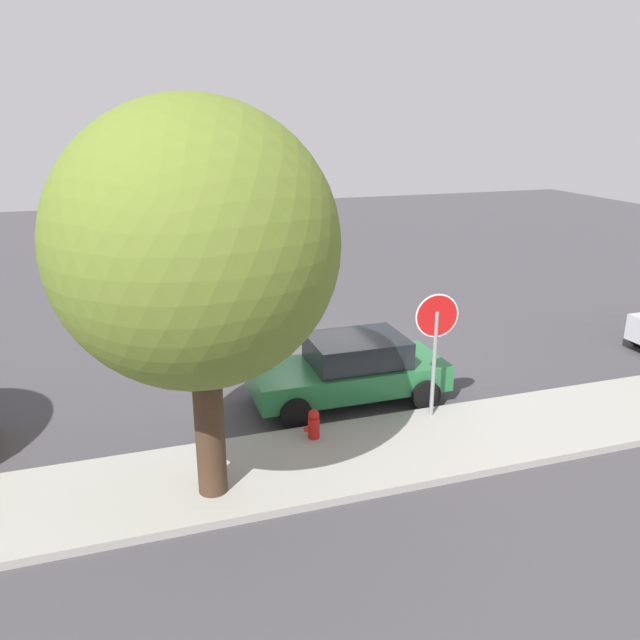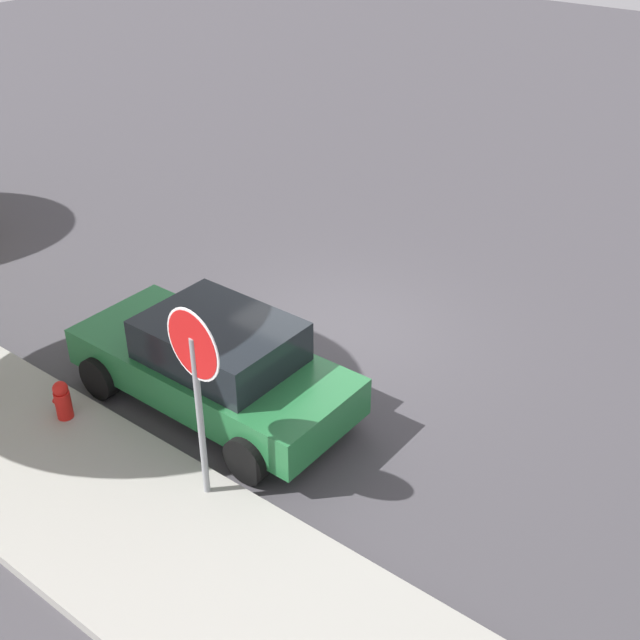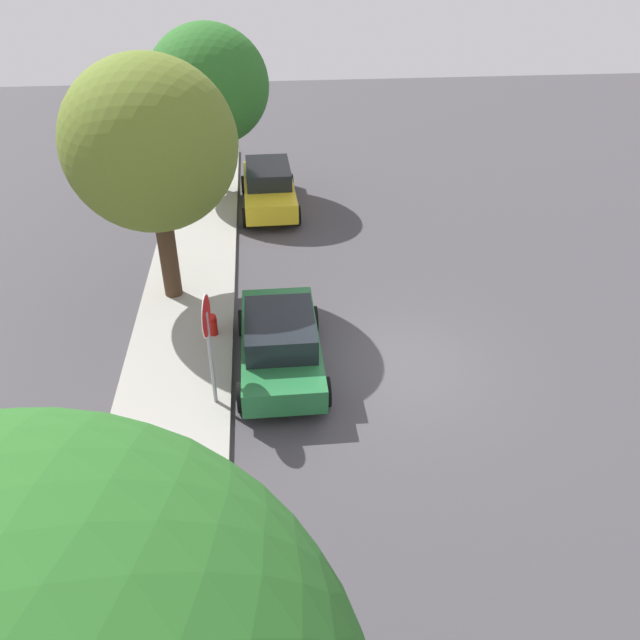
{
  "view_description": "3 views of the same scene",
  "coord_description": "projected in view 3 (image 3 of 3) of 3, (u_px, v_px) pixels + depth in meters",
  "views": [
    {
      "loc": [
        4.61,
        14.16,
        5.92
      ],
      "look_at": [
        0.39,
        1.13,
        1.4
      ],
      "focal_mm": 35.0,
      "sensor_mm": 36.0,
      "label": 1
    },
    {
      "loc": [
        -6.52,
        8.87,
        6.97
      ],
      "look_at": [
        -0.87,
        1.59,
        1.32
      ],
      "focal_mm": 45.0,
      "sensor_mm": 36.0,
      "label": 2
    },
    {
      "loc": [
        -11.24,
        2.85,
        8.66
      ],
      "look_at": [
        -0.0,
        1.73,
        1.36
      ],
      "focal_mm": 35.0,
      "sensor_mm": 36.0,
      "label": 3
    }
  ],
  "objects": [
    {
      "name": "sidewalk_curb",
      "position": [
        177.0,
        376.0,
        13.88
      ],
      "size": [
        32.0,
        2.45,
        0.14
      ],
      "primitive_type": "cube",
      "color": "#9E9B93",
      "rests_on": "ground_plane"
    },
    {
      "name": "parked_car_green",
      "position": [
        280.0,
        341.0,
        13.87
      ],
      "size": [
        4.16,
        1.93,
        1.43
      ],
      "color": "#236B38",
      "rests_on": "ground_plane"
    },
    {
      "name": "parked_car_yellow",
      "position": [
        269.0,
        186.0,
        21.74
      ],
      "size": [
        4.52,
        1.98,
        1.5
      ],
      "color": "yellow",
      "rests_on": "ground_plane"
    },
    {
      "name": "fire_hydrant",
      "position": [
        213.0,
        326.0,
        15.05
      ],
      "size": [
        0.3,
        0.22,
        0.72
      ],
      "color": "red",
      "rests_on": "ground_plane"
    },
    {
      "name": "stop_sign",
      "position": [
        208.0,
        333.0,
        12.12
      ],
      "size": [
        0.87,
        0.11,
        2.69
      ],
      "color": "gray",
      "rests_on": "ground_plane"
    },
    {
      "name": "street_tree_far",
      "position": [
        151.0,
        146.0,
        14.65
      ],
      "size": [
        4.12,
        4.12,
        6.22
      ],
      "color": "#422D1E",
      "rests_on": "ground_plane"
    },
    {
      "name": "street_tree_mid_block",
      "position": [
        208.0,
        86.0,
        21.21
      ],
      "size": [
        4.14,
        4.14,
        5.86
      ],
      "color": "#513823",
      "rests_on": "ground_plane"
    },
    {
      "name": "ground_plane",
      "position": [
        395.0,
        365.0,
        14.33
      ],
      "size": [
        60.0,
        60.0,
        0.0
      ],
      "primitive_type": "plane",
      "color": "#423F44"
    }
  ]
}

